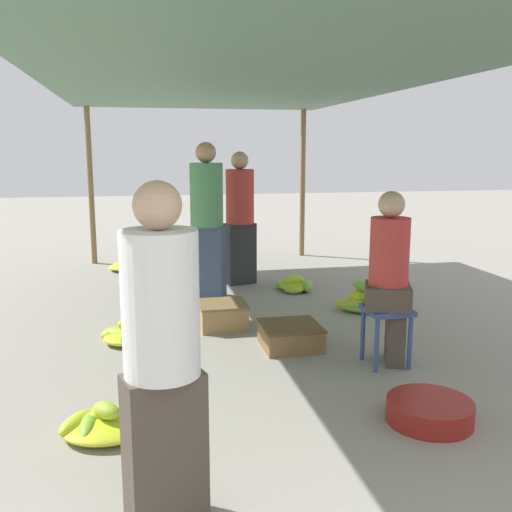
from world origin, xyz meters
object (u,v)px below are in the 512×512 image
(banana_pile_left_2, at_px, (128,266))
(shopper_walking_far, at_px, (240,216))
(banana_pile_left_1, at_px, (130,334))
(banana_pile_right_1, at_px, (360,300))
(basin_black, at_px, (430,411))
(crate_near, at_px, (223,315))
(shopper_walking_mid, at_px, (207,218))
(vendor_foreground, at_px, (162,355))
(vendor_seated, at_px, (390,275))
(banana_pile_left_0, at_px, (111,422))
(stool, at_px, (387,319))
(banana_pile_right_0, at_px, (296,286))
(crate_mid, at_px, (290,336))

(banana_pile_left_2, height_order, shopper_walking_far, shopper_walking_far)
(banana_pile_left_1, relative_size, banana_pile_right_1, 1.16)
(basin_black, relative_size, crate_near, 1.18)
(shopper_walking_mid, distance_m, shopper_walking_far, 0.73)
(vendor_foreground, height_order, vendor_seated, vendor_foreground)
(banana_pile_left_0, bearing_deg, stool, 18.07)
(vendor_seated, height_order, banana_pile_right_0, vendor_seated)
(vendor_seated, xyz_separation_m, basin_black, (-0.16, -0.97, -0.65))
(banana_pile_left_2, distance_m, crate_near, 3.02)
(stool, relative_size, crate_mid, 0.94)
(banana_pile_left_2, bearing_deg, banana_pile_left_0, -90.54)
(banana_pile_left_1, height_order, banana_pile_right_1, banana_pile_right_1)
(vendor_seated, distance_m, banana_pile_right_0, 2.53)
(banana_pile_left_0, bearing_deg, banana_pile_right_1, 41.21)
(shopper_walking_far, bearing_deg, crate_near, -105.51)
(banana_pile_left_0, distance_m, crate_mid, 1.89)
(crate_mid, bearing_deg, stool, -40.76)
(shopper_walking_far, bearing_deg, crate_mid, -90.10)
(banana_pile_left_0, relative_size, shopper_walking_mid, 0.38)
(banana_pile_right_1, xyz_separation_m, shopper_walking_far, (-1.01, 1.50, 0.74))
(banana_pile_right_0, distance_m, crate_mid, 2.00)
(shopper_walking_far, bearing_deg, shopper_walking_mid, -131.23)
(banana_pile_left_2, xyz_separation_m, banana_pile_right_1, (2.41, -2.62, 0.05))
(banana_pile_right_0, bearing_deg, banana_pile_left_0, -122.99)
(banana_pile_right_0, xyz_separation_m, banana_pile_right_1, (0.43, -0.97, 0.05))
(banana_pile_right_0, bearing_deg, crate_mid, -106.99)
(banana_pile_left_1, bearing_deg, shopper_walking_mid, 59.60)
(banana_pile_left_1, distance_m, banana_pile_left_2, 3.15)
(basin_black, height_order, banana_pile_right_1, banana_pile_right_1)
(shopper_walking_far, bearing_deg, banana_pile_right_1, -56.09)
(shopper_walking_far, bearing_deg, banana_pile_left_1, -123.62)
(stool, height_order, banana_pile_right_1, stool)
(vendor_seated, bearing_deg, banana_pile_left_2, 116.57)
(banana_pile_right_0, height_order, crate_near, crate_near)
(crate_mid, bearing_deg, vendor_seated, -39.48)
(banana_pile_left_0, distance_m, banana_pile_left_1, 1.63)
(stool, relative_size, crate_near, 1.04)
(vendor_seated, bearing_deg, banana_pile_right_0, 91.46)
(banana_pile_right_0, relative_size, crate_near, 1.06)
(basin_black, distance_m, shopper_walking_mid, 3.62)
(shopper_walking_mid, bearing_deg, basin_black, -74.11)
(banana_pile_left_1, relative_size, shopper_walking_far, 0.33)
(banana_pile_right_0, distance_m, banana_pile_right_1, 1.06)
(vendor_foreground, relative_size, banana_pile_left_2, 2.95)
(vendor_foreground, height_order, banana_pile_left_1, vendor_foreground)
(basin_black, distance_m, banana_pile_left_0, 1.95)
(vendor_seated, distance_m, crate_near, 1.76)
(banana_pile_right_0, bearing_deg, banana_pile_left_1, -142.10)
(banana_pile_left_1, bearing_deg, crate_mid, -16.93)
(vendor_seated, height_order, banana_pile_left_0, vendor_seated)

